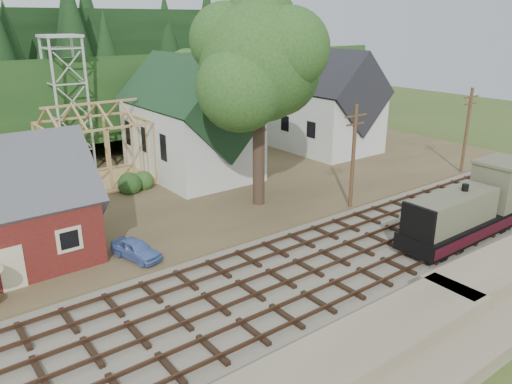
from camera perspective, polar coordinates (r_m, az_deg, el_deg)
ground at (r=30.42m, az=8.94°, el=-7.82°), size 140.00×140.00×0.00m
embankment at (r=26.16m, az=22.83°, el=-14.05°), size 64.00×5.00×1.60m
railroad_bed at (r=30.38m, az=8.95°, el=-7.68°), size 64.00×11.00×0.16m
village_flat at (r=43.68m, az=-8.22°, el=0.91°), size 64.00×26.00×0.30m
hillside at (r=65.09m, az=-18.75°, el=6.00°), size 70.00×28.96×12.74m
ridge at (r=80.17m, az=-22.61°, el=7.87°), size 80.00×20.00×12.00m
church at (r=44.80m, az=-7.35°, el=8.06°), size 8.40×15.17×13.00m
farmhouse at (r=54.04m, az=8.04°, el=9.58°), size 8.40×10.80×10.60m
timber_frame at (r=44.02m, az=-17.84°, el=4.54°), size 8.20×6.20×6.99m
lattice_tower at (r=48.62m, az=-21.19°, el=13.61°), size 3.20×3.20×12.12m
big_tree at (r=36.26m, az=0.46°, el=13.68°), size 10.90×8.40×14.70m
telegraph_pole_near at (r=37.07m, az=11.05°, el=4.06°), size 2.20×0.28×8.00m
telegraph_pole_far at (r=49.08m, az=22.95°, el=6.56°), size 2.20×0.28×8.00m
locomotive at (r=35.32m, az=23.60°, el=-1.74°), size 11.43×2.86×4.59m
car_blue at (r=30.31m, az=-13.54°, el=-6.37°), size 2.26×3.69×1.18m
car_red at (r=54.66m, az=10.12°, el=5.36°), size 4.90×4.02×1.24m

